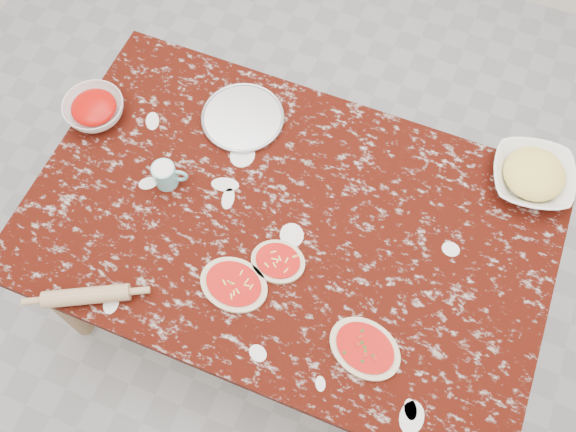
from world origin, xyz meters
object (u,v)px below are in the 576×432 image
(worktable, at_px, (288,234))
(flour_mug, at_px, (166,175))
(sauce_bowl, at_px, (95,110))
(cheese_bowl, at_px, (532,177))
(rolling_pin, at_px, (86,296))
(pizza_tray, at_px, (243,118))

(worktable, height_order, flour_mug, flour_mug)
(sauce_bowl, height_order, cheese_bowl, same)
(flour_mug, relative_size, rolling_pin, 0.43)
(worktable, distance_m, cheese_bowl, 0.78)
(pizza_tray, bearing_deg, cheese_bowl, 7.41)
(cheese_bowl, distance_m, rolling_pin, 1.39)
(cheese_bowl, height_order, rolling_pin, cheese_bowl)
(sauce_bowl, distance_m, cheese_bowl, 1.42)
(worktable, xyz_separation_m, sauce_bowl, (-0.74, 0.13, 0.11))
(sauce_bowl, xyz_separation_m, cheese_bowl, (1.39, 0.29, -0.00))
(flour_mug, bearing_deg, cheese_bowl, 22.01)
(pizza_tray, relative_size, rolling_pin, 1.09)
(rolling_pin, bearing_deg, sauce_bowl, 117.35)
(worktable, bearing_deg, rolling_pin, -135.33)
(worktable, xyz_separation_m, cheese_bowl, (0.65, 0.42, 0.11))
(worktable, distance_m, pizza_tray, 0.42)
(worktable, relative_size, sauce_bowl, 8.02)
(sauce_bowl, height_order, rolling_pin, sauce_bowl)
(rolling_pin, bearing_deg, flour_mug, 84.70)
(worktable, xyz_separation_m, flour_mug, (-0.40, -0.01, 0.13))
(cheese_bowl, bearing_deg, sauce_bowl, -168.27)
(pizza_tray, bearing_deg, sauce_bowl, -159.90)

